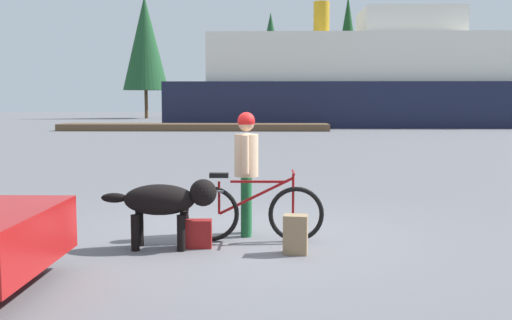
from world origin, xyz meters
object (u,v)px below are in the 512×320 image
(bicycle, at_px, (253,212))
(backpack, at_px, (296,234))
(person_cyclist, at_px, (246,162))
(ferry_boat, at_px, (370,83))
(dog, at_px, (166,201))
(sailboat_moored, at_px, (315,118))
(handbag_pannier, at_px, (199,234))

(bicycle, height_order, backpack, bicycle)
(person_cyclist, distance_m, ferry_boat, 34.89)
(dog, relative_size, sailboat_moored, 0.15)
(handbag_pannier, bearing_deg, ferry_boat, 77.39)
(handbag_pannier, bearing_deg, sailboat_moored, 83.51)
(backpack, xyz_separation_m, sailboat_moored, (2.94, 36.52, 0.27))
(person_cyclist, bearing_deg, ferry_boat, 78.03)
(bicycle, xyz_separation_m, ferry_boat, (7.13, 34.44, 2.61))
(dog, bearing_deg, handbag_pannier, 7.96)
(dog, distance_m, handbag_pannier, 0.57)
(dog, xyz_separation_m, handbag_pannier, (0.39, 0.05, -0.42))
(dog, height_order, sailboat_moored, sailboat_moored)
(person_cyclist, xyz_separation_m, handbag_pannier, (-0.56, -0.71, -0.82))
(person_cyclist, distance_m, sailboat_moored, 35.72)
(backpack, distance_m, handbag_pannier, 1.21)
(ferry_boat, bearing_deg, sailboat_moored, 158.09)
(person_cyclist, relative_size, sailboat_moored, 0.17)
(dog, distance_m, sailboat_moored, 36.58)
(bicycle, xyz_separation_m, sailboat_moored, (3.47, 35.91, 0.11))
(backpack, relative_size, sailboat_moored, 0.05)
(dog, bearing_deg, backpack, -7.62)
(person_cyclist, relative_size, ferry_boat, 0.06)
(dog, relative_size, handbag_pannier, 4.09)
(handbag_pannier, bearing_deg, dog, -172.04)
(person_cyclist, distance_m, backpack, 1.38)
(bicycle, relative_size, ferry_boat, 0.07)
(ferry_boat, bearing_deg, person_cyclist, -101.97)
(handbag_pannier, xyz_separation_m, ferry_boat, (7.78, 34.78, 2.83))
(backpack, distance_m, sailboat_moored, 36.63)
(dog, xyz_separation_m, sailboat_moored, (4.51, 36.31, -0.09))
(bicycle, xyz_separation_m, backpack, (0.53, -0.60, -0.15))
(bicycle, height_order, dog, bicycle)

